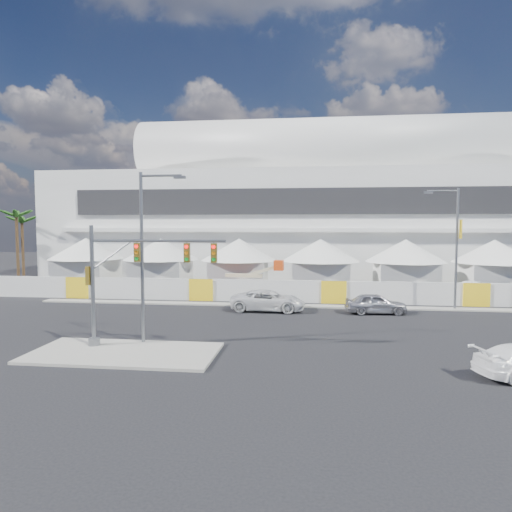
# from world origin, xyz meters

# --- Properties ---
(ground) EXTENTS (160.00, 160.00, 0.00)m
(ground) POSITION_xyz_m (0.00, 0.00, 0.00)
(ground) COLOR black
(ground) RESTS_ON ground
(median_island) EXTENTS (10.00, 5.00, 0.15)m
(median_island) POSITION_xyz_m (-6.00, -3.00, 0.07)
(median_island) COLOR gray
(median_island) RESTS_ON ground
(far_curb) EXTENTS (80.00, 1.20, 0.12)m
(far_curb) POSITION_xyz_m (20.00, 12.50, 0.06)
(far_curb) COLOR gray
(far_curb) RESTS_ON ground
(stadium) EXTENTS (80.00, 24.80, 21.98)m
(stadium) POSITION_xyz_m (8.71, 41.50, 9.45)
(stadium) COLOR silver
(stadium) RESTS_ON ground
(tent_row) EXTENTS (53.40, 8.40, 5.40)m
(tent_row) POSITION_xyz_m (0.50, 24.00, 3.15)
(tent_row) COLOR silver
(tent_row) RESTS_ON ground
(hoarding_fence) EXTENTS (70.00, 0.25, 2.00)m
(hoarding_fence) POSITION_xyz_m (6.00, 14.50, 1.00)
(hoarding_fence) COLOR silver
(hoarding_fence) RESTS_ON ground
(palm_cluster) EXTENTS (10.60, 10.60, 8.55)m
(palm_cluster) POSITION_xyz_m (-33.46, 29.50, 6.88)
(palm_cluster) COLOR #47331E
(palm_cluster) RESTS_ON ground
(sedan_silver) EXTENTS (2.31, 4.87, 1.61)m
(sedan_silver) POSITION_xyz_m (9.06, 10.14, 0.80)
(sedan_silver) COLOR #A3A2A7
(sedan_silver) RESTS_ON ground
(pickup_curb) EXTENTS (2.94, 6.10, 1.67)m
(pickup_curb) POSITION_xyz_m (0.54, 10.28, 0.84)
(pickup_curb) COLOR silver
(pickup_curb) RESTS_ON ground
(lot_car_a) EXTENTS (1.86, 4.91, 1.60)m
(lot_car_a) POSITION_xyz_m (19.74, 18.70, 0.80)
(lot_car_a) COLOR silver
(lot_car_a) RESTS_ON ground
(traffic_mast) EXTENTS (7.99, 0.66, 6.80)m
(traffic_mast) POSITION_xyz_m (-6.45, -1.94, 3.90)
(traffic_mast) COLOR slate
(traffic_mast) RESTS_ON median_island
(streetlight_median) EXTENTS (2.72, 0.27, 9.83)m
(streetlight_median) POSITION_xyz_m (-5.44, -0.90, 5.79)
(streetlight_median) COLOR gray
(streetlight_median) RESTS_ON median_island
(streetlight_curb) EXTENTS (2.94, 0.66, 9.92)m
(streetlight_curb) POSITION_xyz_m (15.48, 12.50, 5.75)
(streetlight_curb) COLOR slate
(streetlight_curb) RESTS_ON ground
(boom_lift) EXTENTS (6.97, 1.86, 3.51)m
(boom_lift) POSITION_xyz_m (-3.12, 18.28, 0.94)
(boom_lift) COLOR #D34413
(boom_lift) RESTS_ON ground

